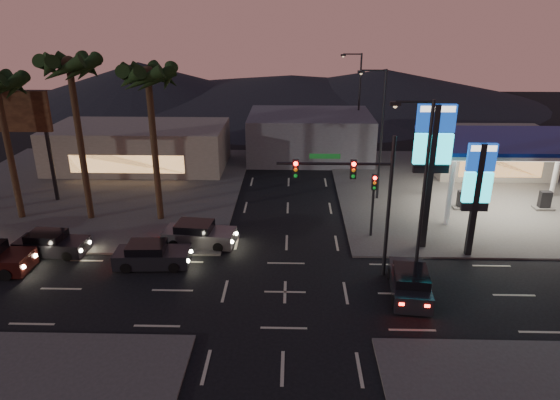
{
  "coord_description": "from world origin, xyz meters",
  "views": [
    {
      "loc": [
        0.35,
        -22.89,
        13.98
      ],
      "look_at": [
        -0.42,
        5.8,
        3.0
      ],
      "focal_mm": 32.0,
      "sensor_mm": 36.0,
      "label": 1
    }
  ],
  "objects_px": {
    "gas_station": "(513,144)",
    "pylon_sign_short": "(478,183)",
    "suv_station": "(410,283)",
    "pylon_sign_tall": "(433,149)",
    "traffic_signal_mast": "(357,187)",
    "car_lane_b_front": "(199,235)",
    "car_lane_a_front": "(151,255)",
    "car_lane_b_mid": "(51,244)"
  },
  "relations": [
    {
      "from": "pylon_sign_tall",
      "to": "car_lane_a_front",
      "type": "height_order",
      "value": "pylon_sign_tall"
    },
    {
      "from": "car_lane_a_front",
      "to": "traffic_signal_mast",
      "type": "bearing_deg",
      "value": -3.63
    },
    {
      "from": "traffic_signal_mast",
      "to": "suv_station",
      "type": "relative_size",
      "value": 1.74
    },
    {
      "from": "pylon_sign_short",
      "to": "suv_station",
      "type": "distance_m",
      "value": 7.53
    },
    {
      "from": "pylon_sign_tall",
      "to": "pylon_sign_short",
      "type": "distance_m",
      "value": 3.2
    },
    {
      "from": "gas_station",
      "to": "pylon_sign_tall",
      "type": "xyz_separation_m",
      "value": [
        -7.5,
        -6.5,
        1.31
      ]
    },
    {
      "from": "pylon_sign_tall",
      "to": "pylon_sign_short",
      "type": "xyz_separation_m",
      "value": [
        2.5,
        -1.0,
        -1.74
      ]
    },
    {
      "from": "traffic_signal_mast",
      "to": "gas_station",
      "type": "bearing_deg",
      "value": 39.28
    },
    {
      "from": "suv_station",
      "to": "traffic_signal_mast",
      "type": "bearing_deg",
      "value": 143.52
    },
    {
      "from": "pylon_sign_tall",
      "to": "suv_station",
      "type": "distance_m",
      "value": 8.2
    },
    {
      "from": "pylon_sign_tall",
      "to": "traffic_signal_mast",
      "type": "relative_size",
      "value": 1.12
    },
    {
      "from": "gas_station",
      "to": "car_lane_b_front",
      "type": "distance_m",
      "value": 22.93
    },
    {
      "from": "pylon_sign_tall",
      "to": "car_lane_b_mid",
      "type": "relative_size",
      "value": 2.05
    },
    {
      "from": "car_lane_b_front",
      "to": "car_lane_b_mid",
      "type": "bearing_deg",
      "value": -170.3
    },
    {
      "from": "suv_station",
      "to": "gas_station",
      "type": "bearing_deg",
      "value": 51.69
    },
    {
      "from": "traffic_signal_mast",
      "to": "car_lane_b_front",
      "type": "height_order",
      "value": "traffic_signal_mast"
    },
    {
      "from": "car_lane_b_front",
      "to": "suv_station",
      "type": "distance_m",
      "value": 13.3
    },
    {
      "from": "gas_station",
      "to": "pylon_sign_short",
      "type": "distance_m",
      "value": 9.02
    },
    {
      "from": "pylon_sign_tall",
      "to": "gas_station",
      "type": "bearing_deg",
      "value": 40.91
    },
    {
      "from": "car_lane_b_front",
      "to": "car_lane_b_mid",
      "type": "height_order",
      "value": "car_lane_b_front"
    },
    {
      "from": "pylon_sign_tall",
      "to": "car_lane_a_front",
      "type": "bearing_deg",
      "value": -170.33
    },
    {
      "from": "car_lane_a_front",
      "to": "car_lane_b_front",
      "type": "distance_m",
      "value": 3.63
    },
    {
      "from": "pylon_sign_tall",
      "to": "pylon_sign_short",
      "type": "relative_size",
      "value": 1.29
    },
    {
      "from": "pylon_sign_short",
      "to": "pylon_sign_tall",
      "type": "bearing_deg",
      "value": 158.2
    },
    {
      "from": "gas_station",
      "to": "pylon_sign_tall",
      "type": "height_order",
      "value": "pylon_sign_tall"
    },
    {
      "from": "gas_station",
      "to": "car_lane_b_mid",
      "type": "relative_size",
      "value": 2.78
    },
    {
      "from": "pylon_sign_short",
      "to": "car_lane_b_front",
      "type": "bearing_deg",
      "value": 176.27
    },
    {
      "from": "car_lane_b_front",
      "to": "pylon_sign_short",
      "type": "bearing_deg",
      "value": -3.73
    },
    {
      "from": "gas_station",
      "to": "suv_station",
      "type": "distance_m",
      "value": 15.95
    },
    {
      "from": "traffic_signal_mast",
      "to": "car_lane_b_mid",
      "type": "bearing_deg",
      "value": 173.38
    },
    {
      "from": "gas_station",
      "to": "pylon_sign_short",
      "type": "bearing_deg",
      "value": -123.69
    },
    {
      "from": "car_lane_b_mid",
      "to": "suv_station",
      "type": "relative_size",
      "value": 0.96
    },
    {
      "from": "pylon_sign_short",
      "to": "car_lane_a_front",
      "type": "xyz_separation_m",
      "value": [
        -18.8,
        -1.78,
        -3.99
      ]
    },
    {
      "from": "car_lane_b_mid",
      "to": "pylon_sign_tall",
      "type": "bearing_deg",
      "value": 3.55
    },
    {
      "from": "gas_station",
      "to": "car_lane_a_front",
      "type": "xyz_separation_m",
      "value": [
        -23.8,
        -9.28,
        -4.42
      ]
    },
    {
      "from": "pylon_sign_short",
      "to": "car_lane_b_mid",
      "type": "xyz_separation_m",
      "value": [
        -25.32,
        -0.41,
        -4.01
      ]
    },
    {
      "from": "traffic_signal_mast",
      "to": "suv_station",
      "type": "xyz_separation_m",
      "value": [
        2.74,
        -2.02,
        -4.54
      ]
    },
    {
      "from": "gas_station",
      "to": "car_lane_a_front",
      "type": "height_order",
      "value": "gas_station"
    },
    {
      "from": "car_lane_b_mid",
      "to": "traffic_signal_mast",
      "type": "bearing_deg",
      "value": -6.62
    },
    {
      "from": "pylon_sign_tall",
      "to": "suv_station",
      "type": "bearing_deg",
      "value": -109.94
    },
    {
      "from": "gas_station",
      "to": "suv_station",
      "type": "height_order",
      "value": "gas_station"
    },
    {
      "from": "traffic_signal_mast",
      "to": "car_lane_a_front",
      "type": "height_order",
      "value": "traffic_signal_mast"
    }
  ]
}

